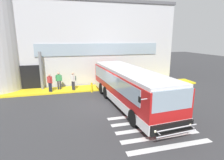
# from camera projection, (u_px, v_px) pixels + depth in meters

# --- Properties ---
(ground_plane) EXTENTS (80.00, 90.00, 0.02)m
(ground_plane) POSITION_uv_depth(u_px,v_px,m) (103.00, 106.00, 13.62)
(ground_plane) COLOR #353538
(ground_plane) RESTS_ON ground
(bay_paint_stripes) EXTENTS (4.40, 3.96, 0.01)m
(bay_paint_stripes) POSITION_uv_depth(u_px,v_px,m) (153.00, 128.00, 10.15)
(bay_paint_stripes) COLOR silver
(bay_paint_stripes) RESTS_ON ground
(terminal_building) EXTENTS (20.48, 13.80, 8.74)m
(terminal_building) POSITION_uv_depth(u_px,v_px,m) (79.00, 43.00, 23.34)
(terminal_building) COLOR #B7B7BC
(terminal_building) RESTS_ON ground
(boarding_curb) EXTENTS (22.68, 2.00, 0.15)m
(boarding_curb) POSITION_uv_depth(u_px,v_px,m) (93.00, 88.00, 18.12)
(boarding_curb) COLOR yellow
(boarding_curb) RESTS_ON ground
(entry_support_column) EXTENTS (0.28, 0.28, 3.57)m
(entry_support_column) POSITION_uv_depth(u_px,v_px,m) (41.00, 71.00, 17.07)
(entry_support_column) COLOR slate
(entry_support_column) RESTS_ON boarding_curb
(bus_main_foreground) EXTENTS (3.40, 10.89, 2.70)m
(bus_main_foreground) POSITION_uv_depth(u_px,v_px,m) (129.00, 88.00, 13.55)
(bus_main_foreground) COLOR red
(bus_main_foreground) RESTS_ON ground
(passenger_near_column) EXTENTS (0.48, 0.41, 1.68)m
(passenger_near_column) POSITION_uv_depth(u_px,v_px,m) (50.00, 82.00, 16.34)
(passenger_near_column) COLOR #1E2338
(passenger_near_column) RESTS_ON boarding_curb
(passenger_by_doorway) EXTENTS (0.59, 0.23, 1.68)m
(passenger_by_doorway) POSITION_uv_depth(u_px,v_px,m) (59.00, 80.00, 17.13)
(passenger_by_doorway) COLOR #2D2D33
(passenger_by_doorway) RESTS_ON boarding_curb
(passenger_at_curb_edge) EXTENTS (0.51, 0.51, 1.68)m
(passenger_at_curb_edge) POSITION_uv_depth(u_px,v_px,m) (73.00, 80.00, 16.91)
(passenger_at_curb_edge) COLOR #2D2D33
(passenger_at_curb_edge) RESTS_ON boarding_curb
(safety_bollard_yellow) EXTENTS (0.18, 0.18, 0.90)m
(safety_bollard_yellow) POSITION_uv_depth(u_px,v_px,m) (92.00, 88.00, 16.83)
(safety_bollard_yellow) COLOR yellow
(safety_bollard_yellow) RESTS_ON ground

